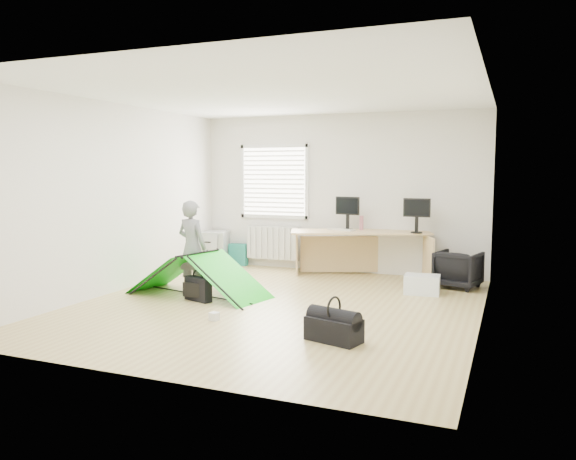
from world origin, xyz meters
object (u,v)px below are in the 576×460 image
at_px(monitor_right, 417,220).
at_px(kite, 198,274).
at_px(monitor_left, 348,218).
at_px(thermos, 361,223).
at_px(storage_crate, 422,285).
at_px(filing_cabinet, 216,249).
at_px(person, 192,247).
at_px(office_chair, 458,269).
at_px(duffel_bag, 334,330).
at_px(desk, 360,254).
at_px(laptop_bag, 198,289).

xyz_separation_m(monitor_right, kite, (-2.64, -2.22, -0.66)).
distance_m(monitor_left, thermos, 0.25).
height_order(monitor_left, storage_crate, monitor_left).
relative_size(filing_cabinet, person, 0.48).
distance_m(office_chair, kite, 3.83).
bearing_deg(monitor_left, duffel_bag, -63.02).
relative_size(desk, monitor_right, 5.32).
bearing_deg(filing_cabinet, storage_crate, -28.91).
height_order(kite, storage_crate, kite).
bearing_deg(duffel_bag, laptop_bag, 170.92).
height_order(kite, laptop_bag, kite).
distance_m(desk, storage_crate, 1.49).
relative_size(monitor_right, duffel_bag, 0.75).
relative_size(filing_cabinet, kite, 0.33).
distance_m(filing_cabinet, office_chair, 4.33).
bearing_deg(monitor_right, thermos, 173.84).
bearing_deg(thermos, storage_crate, -42.37).
bearing_deg(duffel_bag, filing_cabinet, 149.26).
relative_size(desk, laptop_bag, 5.24).
xyz_separation_m(filing_cabinet, thermos, (2.71, 0.07, 0.56)).
height_order(thermos, office_chair, thermos).
relative_size(desk, storage_crate, 4.63).
distance_m(filing_cabinet, duffel_bag, 4.94).
relative_size(office_chair, laptop_bag, 1.43).
bearing_deg(desk, laptop_bag, -143.02).
distance_m(thermos, office_chair, 1.76).
height_order(filing_cabinet, monitor_left, monitor_left).
height_order(monitor_left, thermos, monitor_left).
height_order(desk, laptop_bag, desk).
distance_m(person, duffel_bag, 3.00).
bearing_deg(storage_crate, monitor_left, 145.26).
xyz_separation_m(office_chair, laptop_bag, (-3.16, -2.19, -0.12)).
bearing_deg(monitor_left, thermos, 42.45).
relative_size(desk, person, 1.69).
bearing_deg(laptop_bag, monitor_left, 80.94).
height_order(monitor_right, person, person).
height_order(filing_cabinet, storage_crate, filing_cabinet).
height_order(office_chair, duffel_bag, office_chair).
bearing_deg(monitor_left, filing_cabinet, -167.88).
distance_m(office_chair, person, 3.94).
bearing_deg(duffel_bag, kite, 167.14).
distance_m(monitor_left, monitor_right, 1.13).
bearing_deg(filing_cabinet, monitor_right, -15.42).
height_order(person, kite, person).
relative_size(monitor_left, duffel_bag, 0.76).
bearing_deg(storage_crate, person, -159.60).
distance_m(filing_cabinet, monitor_left, 2.59).
bearing_deg(laptop_bag, person, 148.58).
bearing_deg(duffel_bag, storage_crate, 95.16).
bearing_deg(laptop_bag, storage_crate, 49.05).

